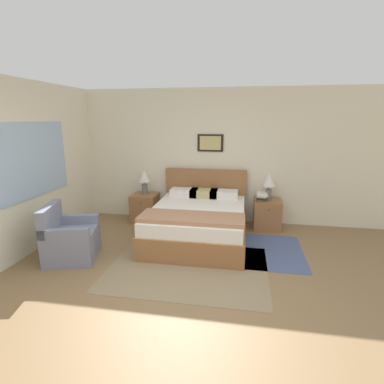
{
  "coord_description": "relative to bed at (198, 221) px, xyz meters",
  "views": [
    {
      "loc": [
        0.65,
        -2.84,
        2.03
      ],
      "look_at": [
        -0.14,
        1.65,
        0.91
      ],
      "focal_mm": 28.0,
      "sensor_mm": 36.0,
      "label": 1
    }
  ],
  "objects": [
    {
      "name": "table_lamp_near_window",
      "position": [
        -1.2,
        0.76,
        0.57
      ],
      "size": [
        0.24,
        0.24,
        0.49
      ],
      "color": "slate",
      "rests_on": "nightstand_near_window"
    },
    {
      "name": "book_thick_bottom",
      "position": [
        1.1,
        0.69,
        0.26
      ],
      "size": [
        0.16,
        0.21,
        0.03
      ],
      "rotation": [
        0.0,
        0.0,
        -0.09
      ],
      "color": "beige",
      "rests_on": "nightstand_by_door"
    },
    {
      "name": "book_slim_near_top",
      "position": [
        1.1,
        0.69,
        0.35
      ],
      "size": [
        0.2,
        0.25,
        0.03
      ],
      "rotation": [
        0.0,
        0.0,
        -0.0
      ],
      "color": "silver",
      "rests_on": "book_novel_upper"
    },
    {
      "name": "nightstand_near_window",
      "position": [
        -1.21,
        0.74,
        -0.04
      ],
      "size": [
        0.5,
        0.51,
        0.55
      ],
      "color": "#936038",
      "rests_on": "ground_plane"
    },
    {
      "name": "nightstand_by_door",
      "position": [
        1.21,
        0.74,
        -0.04
      ],
      "size": [
        0.5,
        0.51,
        0.55
      ],
      "color": "#936038",
      "rests_on": "ground_plane"
    },
    {
      "name": "area_rug_bedside",
      "position": [
        1.21,
        -0.32,
        -0.31
      ],
      "size": [
        0.97,
        1.35,
        0.01
      ],
      "color": "#47567F",
      "rests_on": "ground_plane"
    },
    {
      "name": "ground_plane",
      "position": [
        0.09,
        -1.97,
        -0.31
      ],
      "size": [
        16.0,
        16.0,
        0.0
      ],
      "primitive_type": "plane",
      "color": "olive"
    },
    {
      "name": "book_hardcover_middle",
      "position": [
        1.1,
        0.69,
        0.29
      ],
      "size": [
        0.23,
        0.3,
        0.04
      ],
      "rotation": [
        0.0,
        0.0,
        -0.16
      ],
      "color": "#232328",
      "rests_on": "book_thick_bottom"
    },
    {
      "name": "bed",
      "position": [
        0.0,
        0.0,
        0.0
      ],
      "size": [
        1.6,
        2.01,
        1.07
      ],
      "color": "#936038",
      "rests_on": "ground_plane"
    },
    {
      "name": "wall_back",
      "position": [
        0.09,
        1.06,
        0.99
      ],
      "size": [
        7.49,
        0.09,
        2.6
      ],
      "color": "beige",
      "rests_on": "ground_plane"
    },
    {
      "name": "book_novel_upper",
      "position": [
        1.1,
        0.69,
        0.32
      ],
      "size": [
        0.21,
        0.27,
        0.02
      ],
      "rotation": [
        0.0,
        0.0,
        -0.19
      ],
      "color": "beige",
      "rests_on": "book_hardcover_middle"
    },
    {
      "name": "table_lamp_by_door",
      "position": [
        1.2,
        0.76,
        0.57
      ],
      "size": [
        0.24,
        0.24,
        0.49
      ],
      "color": "slate",
      "rests_on": "nightstand_by_door"
    },
    {
      "name": "armchair",
      "position": [
        -1.76,
        -1.07,
        -0.02
      ],
      "size": [
        0.84,
        0.87,
        0.82
      ],
      "rotation": [
        0.0,
        0.0,
        -1.3
      ],
      "color": "gray",
      "rests_on": "ground_plane"
    },
    {
      "name": "wall_left",
      "position": [
        -2.49,
        -0.48,
        0.99
      ],
      "size": [
        0.08,
        5.4,
        2.6
      ],
      "color": "beige",
      "rests_on": "ground_plane"
    },
    {
      "name": "book_paperback_top",
      "position": [
        1.1,
        0.69,
        0.38
      ],
      "size": [
        0.2,
        0.24,
        0.03
      ],
      "rotation": [
        0.0,
        0.0,
        -0.11
      ],
      "color": "silver",
      "rests_on": "book_slim_near_top"
    },
    {
      "name": "area_rug_main",
      "position": [
        0.02,
        -1.08,
        -0.31
      ],
      "size": [
        2.18,
        1.66,
        0.01
      ],
      "color": "#897556",
      "rests_on": "ground_plane"
    }
  ]
}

